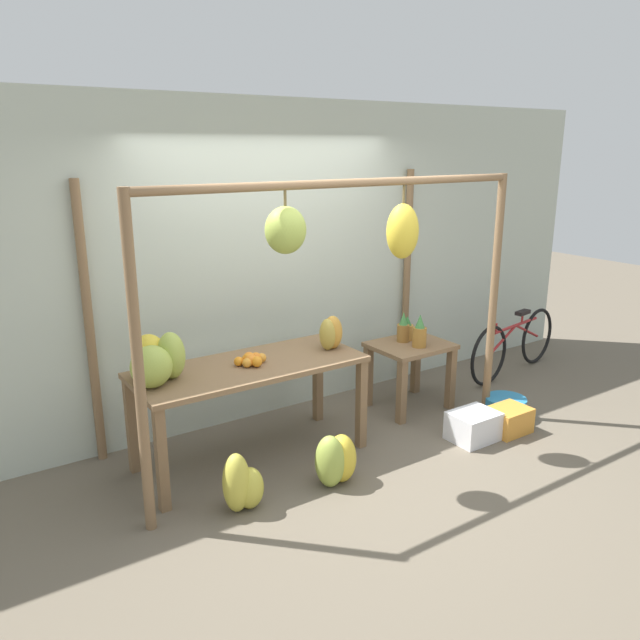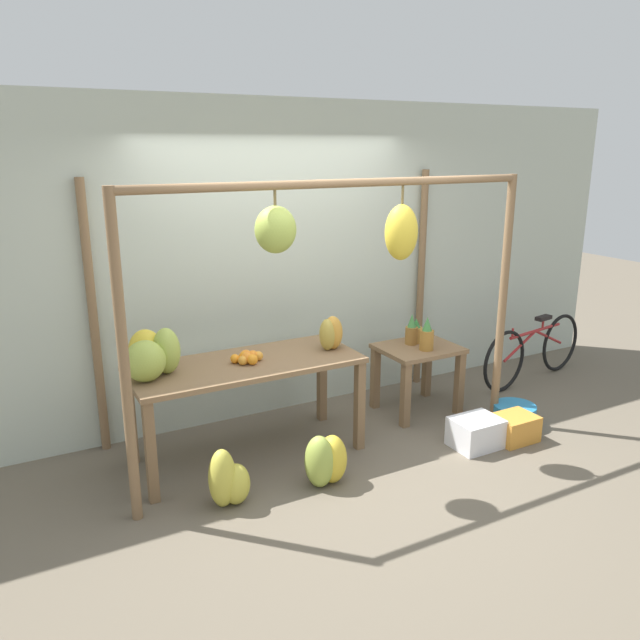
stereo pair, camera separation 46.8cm
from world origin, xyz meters
TOP-DOWN VIEW (x-y plane):
  - ground_plane at (0.00, 0.00)m, footprint 20.00×20.00m
  - shop_wall_back at (0.00, 1.35)m, footprint 8.00×0.08m
  - stall_awning at (0.00, 0.36)m, footprint 3.23×1.30m
  - display_table_main at (-0.59, 0.59)m, footprint 1.78×0.74m
  - display_table_side at (1.13, 0.67)m, footprint 0.71×0.58m
  - banana_pile_on_table at (-1.30, 0.63)m, footprint 0.47×0.51m
  - orange_pile at (-0.58, 0.57)m, footprint 0.26×0.19m
  - pineapple_cluster at (1.14, 0.68)m, footprint 0.18×0.35m
  - banana_pile_ground_left at (-0.99, -0.02)m, footprint 0.37×0.29m
  - banana_pile_ground_right at (-0.26, -0.10)m, footprint 0.42×0.32m
  - fruit_crate_white at (1.12, -0.16)m, footprint 0.39×0.31m
  - blue_bucket at (1.70, -0.01)m, footprint 0.37×0.37m
  - parked_bicycle at (2.68, 0.71)m, footprint 1.62×0.31m
  - papaya_pile at (0.15, 0.56)m, footprint 0.24×0.23m
  - fruit_crate_purple at (1.48, -0.23)m, footprint 0.35×0.28m

SIDE VIEW (x-z plane):
  - ground_plane at x=0.00m, z-range 0.00..0.00m
  - blue_bucket at x=1.70m, z-range 0.00..0.19m
  - fruit_crate_purple at x=1.48m, z-range 0.00..0.22m
  - fruit_crate_white at x=1.12m, z-range 0.00..0.25m
  - banana_pile_ground_left at x=-0.99m, z-range -0.03..0.40m
  - banana_pile_ground_right at x=-0.26m, z-range -0.01..0.39m
  - parked_bicycle at x=2.68m, z-range -0.01..0.68m
  - display_table_side at x=1.13m, z-range 0.16..0.79m
  - display_table_main at x=-0.59m, z-range 0.29..1.08m
  - pineapple_cluster at x=1.14m, z-range 0.59..0.90m
  - orange_pile at x=-0.58m, z-range 0.79..0.88m
  - papaya_pile at x=0.15m, z-range 0.79..1.06m
  - banana_pile_on_table at x=-1.30m, z-range 0.78..1.12m
  - shop_wall_back at x=0.00m, z-range 0.00..2.80m
  - stall_awning at x=0.00m, z-range 0.46..2.64m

